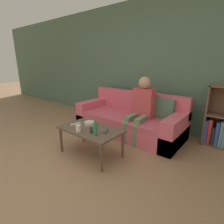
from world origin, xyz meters
TOP-DOWN VIEW (x-y plane):
  - ground_plane at (0.00, 0.00)m, footprint 22.00×22.00m
  - wall_back at (0.00, 2.66)m, footprint 12.00×0.06m
  - couch at (0.05, 2.03)m, footprint 2.11×0.90m
  - bookshelf at (1.60, 2.50)m, footprint 0.58×0.28m
  - coffee_table at (0.08, 0.92)m, footprint 0.94×0.55m
  - person_adult at (0.35, 1.95)m, footprint 0.38×0.63m
  - cup_near at (0.03, 0.73)m, footprint 0.08×0.08m
  - tv_remote_0 at (0.16, 0.86)m, footprint 0.16×0.15m
  - tv_remote_1 at (0.33, 0.97)m, footprint 0.13×0.17m
  - tv_remote_2 at (-0.22, 0.89)m, footprint 0.08×0.18m
  - snack_bowl at (-0.06, 1.03)m, footprint 0.17×0.17m
  - bottle at (0.30, 0.79)m, footprint 0.06×0.06m

SIDE VIEW (x-z plane):
  - ground_plane at x=0.00m, z-range 0.00..0.00m
  - couch at x=0.05m, z-range -0.13..0.66m
  - bookshelf at x=1.60m, z-range -0.14..0.89m
  - coffee_table at x=0.08m, z-range 0.17..0.60m
  - tv_remote_0 at x=0.16m, z-range 0.43..0.45m
  - tv_remote_1 at x=0.33m, z-range 0.43..0.45m
  - tv_remote_2 at x=-0.22m, z-range 0.43..0.45m
  - snack_bowl at x=-0.06m, z-range 0.43..0.47m
  - cup_near at x=0.03m, z-range 0.43..0.53m
  - bottle at x=0.30m, z-range 0.41..0.63m
  - person_adult at x=0.35m, z-range 0.08..1.21m
  - wall_back at x=0.00m, z-range 0.00..2.60m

